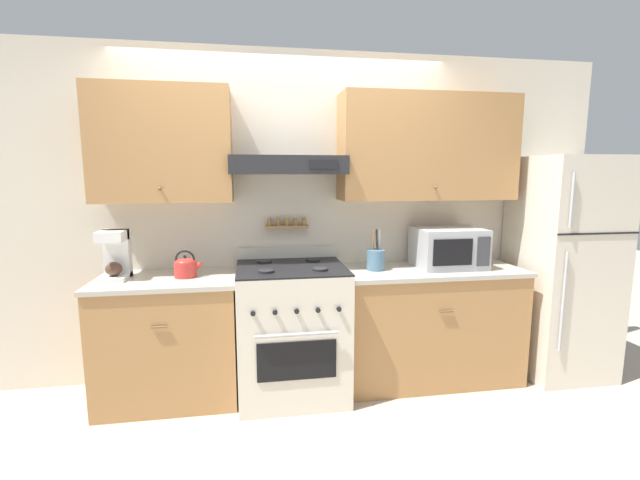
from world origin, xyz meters
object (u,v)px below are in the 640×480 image
object	(u,v)px
refrigerator	(562,267)
tea_kettle	(186,267)
microwave	(448,248)
coffee_maker	(115,254)
utensil_crock	(376,259)
stove_range	(292,330)

from	to	relation	value
refrigerator	tea_kettle	distance (m)	2.93
refrigerator	tea_kettle	bearing A→B (deg)	179.06
microwave	refrigerator	bearing A→B (deg)	-3.96
refrigerator	microwave	bearing A→B (deg)	176.04
coffee_maker	utensil_crock	world-z (taller)	coffee_maker
refrigerator	tea_kettle	xyz separation A→B (m)	(-2.93, 0.05, 0.09)
stove_range	utensil_crock	size ratio (longest dim) A/B	3.36
microwave	utensil_crock	world-z (taller)	utensil_crock
stove_range	microwave	bearing A→B (deg)	3.58
coffee_maker	microwave	size ratio (longest dim) A/B	0.67
refrigerator	stove_range	bearing A→B (deg)	-179.70
tea_kettle	coffee_maker	world-z (taller)	coffee_maker
tea_kettle	utensil_crock	distance (m)	1.39
tea_kettle	coffee_maker	xyz separation A→B (m)	(-0.47, 0.04, 0.10)
tea_kettle	coffee_maker	size ratio (longest dim) A/B	0.58
stove_range	utensil_crock	bearing A→B (deg)	5.26
coffee_maker	microwave	distance (m)	2.45
stove_range	microwave	distance (m)	1.36
tea_kettle	coffee_maker	bearing A→B (deg)	175.69
microwave	utensil_crock	bearing A→B (deg)	-178.27
refrigerator	tea_kettle	world-z (taller)	refrigerator
tea_kettle	microwave	xyz separation A→B (m)	(1.98, 0.02, 0.08)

